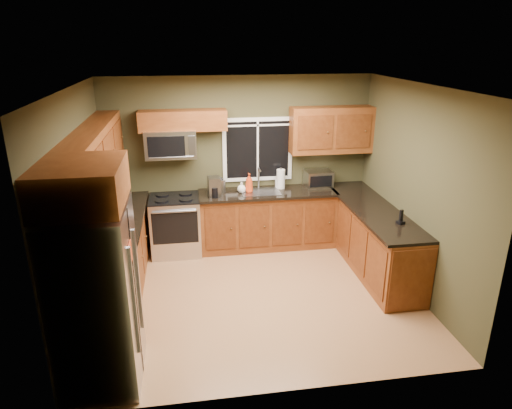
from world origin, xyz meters
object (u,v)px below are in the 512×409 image
object	(u,v)px
soap_bottle_c	(242,187)
range	(176,225)
soap_bottle_a	(249,183)
soap_bottle_b	(278,182)
toaster_oven	(318,179)
coffee_maker	(214,187)
paper_towel_roll	(281,179)
cordless_phone	(401,220)
kettle	(221,185)
refrigerator	(97,298)
microwave	(171,144)

from	to	relation	value
soap_bottle_c	range	bearing A→B (deg)	-178.34
soap_bottle_a	soap_bottle_b	world-z (taller)	soap_bottle_a
toaster_oven	coffee_maker	distance (m)	1.72
range	toaster_oven	world-z (taller)	toaster_oven
paper_towel_roll	cordless_phone	world-z (taller)	paper_towel_roll
kettle	cordless_phone	bearing A→B (deg)	-36.97
range	paper_towel_roll	world-z (taller)	paper_towel_roll
kettle	paper_towel_roll	xyz separation A→B (m)	(0.97, 0.05, 0.04)
coffee_maker	soap_bottle_a	distance (m)	0.56
refrigerator	microwave	bearing A→B (deg)	76.66
microwave	cordless_phone	distance (m)	3.47
refrigerator	soap_bottle_c	size ratio (longest dim) A/B	10.58
kettle	paper_towel_roll	size ratio (longest dim) A/B	0.74
kettle	cordless_phone	world-z (taller)	kettle
range	soap_bottle_a	size ratio (longest dim) A/B	3.08
range	cordless_phone	xyz separation A→B (m)	(2.94, -1.56, 0.53)
microwave	soap_bottle_c	distance (m)	1.27
refrigerator	paper_towel_roll	distance (m)	3.78
microwave	soap_bottle_b	xyz separation A→B (m)	(1.67, 0.07, -0.70)
microwave	paper_towel_roll	bearing A→B (deg)	0.48
soap_bottle_b	cordless_phone	bearing A→B (deg)	-54.13
refrigerator	kettle	size ratio (longest dim) A/B	7.12
toaster_oven	kettle	bearing A→B (deg)	-178.28
refrigerator	paper_towel_roll	xyz separation A→B (m)	(2.39, 2.92, 0.20)
toaster_oven	kettle	distance (m)	1.59
kettle	cordless_phone	xyz separation A→B (m)	(2.21, -1.66, -0.06)
toaster_oven	coffee_maker	bearing A→B (deg)	-172.51
refrigerator	soap_bottle_b	xyz separation A→B (m)	(2.35, 2.97, 0.13)
toaster_oven	cordless_phone	bearing A→B (deg)	-70.10
paper_towel_roll	cordless_phone	size ratio (longest dim) A/B	1.79
refrigerator	kettle	world-z (taller)	refrigerator
coffee_maker	paper_towel_roll	size ratio (longest dim) A/B	0.87
coffee_maker	kettle	bearing A→B (deg)	56.06
coffee_maker	paper_towel_roll	bearing A→B (deg)	11.88
refrigerator	coffee_maker	size ratio (longest dim) A/B	6.00
range	refrigerator	bearing A→B (deg)	-103.97
microwave	cordless_phone	bearing A→B (deg)	-30.00
soap_bottle_c	coffee_maker	bearing A→B (deg)	-166.01
refrigerator	soap_bottle_a	distance (m)	3.37
microwave	paper_towel_roll	xyz separation A→B (m)	(1.70, 0.01, -0.63)
range	microwave	distance (m)	1.27
coffee_maker	cordless_phone	size ratio (longest dim) A/B	1.57
microwave	coffee_maker	size ratio (longest dim) A/B	2.53
soap_bottle_b	refrigerator	bearing A→B (deg)	-128.39
range	microwave	size ratio (longest dim) A/B	1.23
soap_bottle_b	coffee_maker	bearing A→B (deg)	-165.07
range	soap_bottle_b	world-z (taller)	soap_bottle_b
soap_bottle_a	microwave	bearing A→B (deg)	174.84
refrigerator	microwave	world-z (taller)	microwave
kettle	soap_bottle_b	world-z (taller)	kettle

